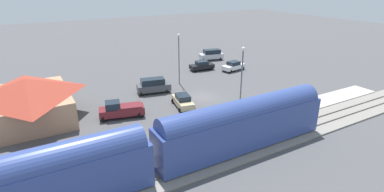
{
  "coord_description": "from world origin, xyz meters",
  "views": [
    {
      "loc": [
        -34.56,
        21.79,
        15.97
      ],
      "look_at": [
        -1.13,
        2.52,
        1.0
      ],
      "focal_mm": 28.32,
      "sensor_mm": 36.0,
      "label": 1
    }
  ],
  "objects_px": {
    "suv_silver": "(211,55)",
    "light_pole_near_platform": "(242,73)",
    "pickup_maroon": "(121,110)",
    "sedan_white": "(233,66)",
    "sedan_tan": "(183,101)",
    "station_building": "(28,99)",
    "light_pole_lot_center": "(179,53)",
    "pedestrian_on_platform": "(244,112)",
    "sedan_black": "(202,65)",
    "suv_charcoal": "(153,85)"
  },
  "relations": [
    {
      "from": "sedan_tan",
      "to": "light_pole_near_platform",
      "type": "xyz_separation_m",
      "value": [
        -5.43,
        -5.23,
        4.42
      ]
    },
    {
      "from": "suv_silver",
      "to": "sedan_tan",
      "type": "relative_size",
      "value": 1.09
    },
    {
      "from": "suv_silver",
      "to": "light_pole_near_platform",
      "type": "relative_size",
      "value": 0.61
    },
    {
      "from": "pickup_maroon",
      "to": "suv_silver",
      "type": "height_order",
      "value": "suv_silver"
    },
    {
      "from": "sedan_white",
      "to": "suv_silver",
      "type": "xyz_separation_m",
      "value": [
        8.68,
        -0.82,
        0.27
      ]
    },
    {
      "from": "station_building",
      "to": "pickup_maroon",
      "type": "relative_size",
      "value": 2.15
    },
    {
      "from": "suv_charcoal",
      "to": "sedan_black",
      "type": "xyz_separation_m",
      "value": [
        6.68,
        -12.61,
        -0.27
      ]
    },
    {
      "from": "light_pole_lot_center",
      "to": "pedestrian_on_platform",
      "type": "bearing_deg",
      "value": -179.54
    },
    {
      "from": "light_pole_lot_center",
      "to": "pickup_maroon",
      "type": "bearing_deg",
      "value": 122.62
    },
    {
      "from": "sedan_black",
      "to": "sedan_white",
      "type": "relative_size",
      "value": 0.98
    },
    {
      "from": "pedestrian_on_platform",
      "to": "sedan_black",
      "type": "relative_size",
      "value": 0.37
    },
    {
      "from": "pickup_maroon",
      "to": "sedan_tan",
      "type": "distance_m",
      "value": 8.17
    },
    {
      "from": "pickup_maroon",
      "to": "pedestrian_on_platform",
      "type": "bearing_deg",
      "value": -124.43
    },
    {
      "from": "suv_silver",
      "to": "light_pole_near_platform",
      "type": "distance_m",
      "value": 27.63
    },
    {
      "from": "pedestrian_on_platform",
      "to": "sedan_black",
      "type": "distance_m",
      "value": 22.32
    },
    {
      "from": "pedestrian_on_platform",
      "to": "sedan_white",
      "type": "bearing_deg",
      "value": -34.05
    },
    {
      "from": "light_pole_lot_center",
      "to": "sedan_white",
      "type": "bearing_deg",
      "value": -82.0
    },
    {
      "from": "pedestrian_on_platform",
      "to": "station_building",
      "type": "bearing_deg",
      "value": 58.82
    },
    {
      "from": "station_building",
      "to": "suv_charcoal",
      "type": "distance_m",
      "value": 16.59
    },
    {
      "from": "station_building",
      "to": "light_pole_near_platform",
      "type": "bearing_deg",
      "value": -116.03
    },
    {
      "from": "sedan_black",
      "to": "sedan_tan",
      "type": "distance_m",
      "value": 17.78
    },
    {
      "from": "suv_silver",
      "to": "light_pole_near_platform",
      "type": "bearing_deg",
      "value": 154.16
    },
    {
      "from": "station_building",
      "to": "light_pole_lot_center",
      "type": "xyz_separation_m",
      "value": [
        2.98,
        -21.76,
        2.38
      ]
    },
    {
      "from": "sedan_black",
      "to": "light_pole_near_platform",
      "type": "relative_size",
      "value": 0.55
    },
    {
      "from": "pedestrian_on_platform",
      "to": "sedan_white",
      "type": "xyz_separation_m",
      "value": [
        17.95,
        -12.13,
        -0.4
      ]
    },
    {
      "from": "suv_charcoal",
      "to": "sedan_tan",
      "type": "bearing_deg",
      "value": -170.04
    },
    {
      "from": "station_building",
      "to": "pickup_maroon",
      "type": "height_order",
      "value": "station_building"
    },
    {
      "from": "pickup_maroon",
      "to": "suv_silver",
      "type": "xyz_separation_m",
      "value": [
        18.19,
        -25.25,
        0.12
      ]
    },
    {
      "from": "sedan_black",
      "to": "suv_silver",
      "type": "distance_m",
      "value": 7.96
    },
    {
      "from": "light_pole_near_platform",
      "to": "light_pole_lot_center",
      "type": "height_order",
      "value": "light_pole_near_platform"
    },
    {
      "from": "station_building",
      "to": "pickup_maroon",
      "type": "bearing_deg",
      "value": -116.65
    },
    {
      "from": "station_building",
      "to": "sedan_black",
      "type": "distance_m",
      "value": 30.19
    },
    {
      "from": "station_building",
      "to": "sedan_black",
      "type": "xyz_separation_m",
      "value": [
        7.88,
        -29.09,
        -1.81
      ]
    },
    {
      "from": "light_pole_lot_center",
      "to": "station_building",
      "type": "bearing_deg",
      "value": 97.79
    },
    {
      "from": "sedan_tan",
      "to": "suv_silver",
      "type": "bearing_deg",
      "value": -41.82
    },
    {
      "from": "pedestrian_on_platform",
      "to": "light_pole_lot_center",
      "type": "height_order",
      "value": "light_pole_lot_center"
    },
    {
      "from": "station_building",
      "to": "light_pole_near_platform",
      "type": "xyz_separation_m",
      "value": [
        -11.2,
        -22.93,
        2.61
      ]
    },
    {
      "from": "pickup_maroon",
      "to": "sedan_white",
      "type": "bearing_deg",
      "value": -68.72
    },
    {
      "from": "pedestrian_on_platform",
      "to": "light_pole_near_platform",
      "type": "height_order",
      "value": "light_pole_near_platform"
    },
    {
      "from": "sedan_black",
      "to": "sedan_tan",
      "type": "height_order",
      "value": "same"
    },
    {
      "from": "station_building",
      "to": "suv_charcoal",
      "type": "bearing_deg",
      "value": -85.83
    },
    {
      "from": "station_building",
      "to": "sedan_black",
      "type": "height_order",
      "value": "station_building"
    },
    {
      "from": "light_pole_near_platform",
      "to": "light_pole_lot_center",
      "type": "distance_m",
      "value": 14.23
    },
    {
      "from": "pickup_maroon",
      "to": "light_pole_lot_center",
      "type": "height_order",
      "value": "light_pole_lot_center"
    },
    {
      "from": "station_building",
      "to": "suv_silver",
      "type": "distance_m",
      "value": 37.35
    },
    {
      "from": "pedestrian_on_platform",
      "to": "suv_charcoal",
      "type": "height_order",
      "value": "suv_charcoal"
    },
    {
      "from": "sedan_black",
      "to": "pickup_maroon",
      "type": "relative_size",
      "value": 0.82
    },
    {
      "from": "suv_charcoal",
      "to": "sedan_black",
      "type": "distance_m",
      "value": 14.28
    },
    {
      "from": "suv_silver",
      "to": "suv_charcoal",
      "type": "bearing_deg",
      "value": 123.56
    },
    {
      "from": "sedan_white",
      "to": "suv_silver",
      "type": "height_order",
      "value": "suv_silver"
    }
  ]
}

